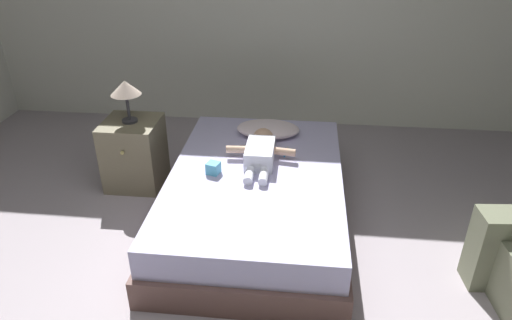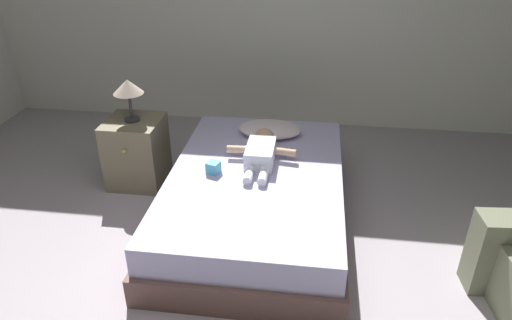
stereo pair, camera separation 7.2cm
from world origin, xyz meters
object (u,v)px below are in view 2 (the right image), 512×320
object	(u,v)px
toothbrush	(287,152)
baby	(261,151)
pillow	(270,129)
toy_block	(213,168)
nightstand	(137,152)
lamp	(128,88)
bed	(256,197)

from	to	relation	value
toothbrush	baby	bearing A→B (deg)	-146.02
pillow	toy_block	distance (m)	0.74
nightstand	lamp	world-z (taller)	lamp
nightstand	toy_block	bearing A→B (deg)	-31.53
pillow	lamp	xyz separation A→B (m)	(-1.10, -0.19, 0.37)
toothbrush	lamp	size ratio (longest dim) A/B	0.39
nightstand	baby	bearing A→B (deg)	-11.99
toothbrush	nightstand	size ratio (longest dim) A/B	0.23
bed	nightstand	size ratio (longest dim) A/B	3.47
baby	toothbrush	bearing A→B (deg)	33.98
bed	nightstand	xyz separation A→B (m)	(-1.06, 0.42, 0.08)
baby	lamp	xyz separation A→B (m)	(-1.08, 0.23, 0.36)
bed	pillow	bearing A→B (deg)	86.84
pillow	lamp	bearing A→B (deg)	-169.95
nightstand	toy_block	distance (m)	0.91
bed	pillow	world-z (taller)	pillow
toy_block	bed	bearing A→B (deg)	8.77
baby	lamp	world-z (taller)	lamp
bed	pillow	xyz separation A→B (m)	(0.03, 0.62, 0.27)
bed	toy_block	xyz separation A→B (m)	(-0.30, -0.05, 0.25)
bed	lamp	distance (m)	1.31
baby	toothbrush	size ratio (longest dim) A/B	5.01
nightstand	toothbrush	bearing A→B (deg)	-4.63
toy_block	pillow	bearing A→B (deg)	63.18
bed	nightstand	world-z (taller)	nightstand
nightstand	bed	bearing A→B (deg)	-21.62
baby	nightstand	size ratio (longest dim) A/B	1.17
lamp	toothbrush	bearing A→B (deg)	-4.64
baby	pillow	bearing A→B (deg)	87.25
toothbrush	toy_block	size ratio (longest dim) A/B	1.26
bed	toy_block	world-z (taller)	toy_block
toy_block	lamp	bearing A→B (deg)	148.46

